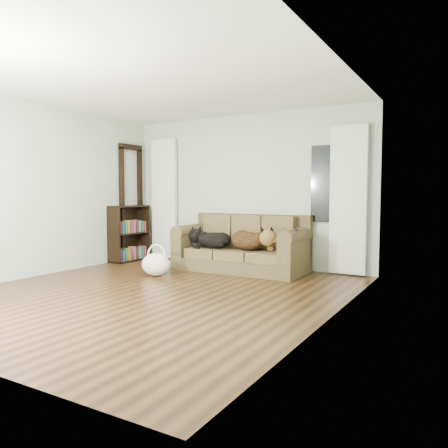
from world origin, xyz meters
The scene contains 15 objects.
floor centered at (0.00, 0.00, 0.00)m, with size 5.00×5.00×0.00m, color black.
ceiling centered at (0.00, 0.00, 2.60)m, with size 5.00×5.00×0.00m, color white.
wall_back centered at (0.00, 2.50, 1.30)m, with size 4.50×0.04×2.60m, color #B7B9B5.
wall_left centered at (-2.25, 0.00, 1.30)m, with size 0.04×5.00×2.60m, color #B7B9B5.
wall_right centered at (2.25, 0.00, 1.30)m, with size 0.04×5.00×2.60m, color #B7B9B5.
curtain_left centered at (-1.70, 2.42, 1.15)m, with size 0.55×0.08×2.25m, color white.
curtain_right centered at (1.80, 2.42, 1.15)m, with size 0.55×0.08×2.25m, color white.
window_pane centered at (1.45, 2.47, 1.40)m, with size 0.50×0.03×1.20m, color black.
door_casing centered at (-2.20, 2.05, 1.05)m, with size 0.07×0.60×2.10m, color black.
sofa centered at (0.19, 1.97, 0.45)m, with size 2.11×0.91×0.86m, color brown.
dog_black_lab centered at (-0.29, 1.87, 0.48)m, with size 0.64×0.44×0.27m, color black.
dog_shepherd centered at (0.39, 1.96, 0.49)m, with size 0.73×0.52×0.32m, color black.
tv_remote centered at (1.20, 1.85, 0.73)m, with size 0.05×0.17×0.02m, color black.
tote_bag centered at (-0.69, 0.92, 0.16)m, with size 0.47×0.37×0.34m, color beige.
bookshelf centered at (-2.09, 1.86, 0.50)m, with size 0.31×0.82×1.03m, color black.
Camera 1 is at (3.48, -4.24, 1.25)m, focal length 35.00 mm.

